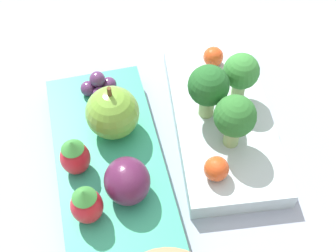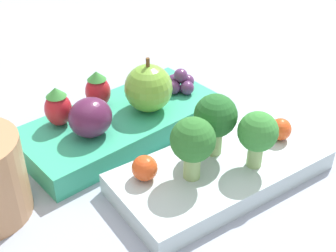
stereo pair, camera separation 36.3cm
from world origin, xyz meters
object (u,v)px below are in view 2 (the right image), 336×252
at_px(bento_box_savoury, 221,171).
at_px(cherry_tomato_1, 280,129).
at_px(grape_cluster, 180,83).
at_px(apple, 148,88).
at_px(bento_box_fruit, 122,124).
at_px(plum, 90,117).
at_px(broccoli_floret_0, 258,134).
at_px(broccoli_floret_2, 215,118).
at_px(broccoli_floret_1, 193,142).
at_px(cherry_tomato_0, 145,168).
at_px(strawberry_0, 58,107).
at_px(strawberry_1, 98,90).

height_order(bento_box_savoury, cherry_tomato_1, cherry_tomato_1).
bearing_deg(grape_cluster, apple, 7.14).
bearing_deg(bento_box_fruit, bento_box_savoury, 100.92).
relative_size(bento_box_fruit, plum, 5.03).
relative_size(broccoli_floret_0, apple, 0.93).
bearing_deg(bento_box_savoury, broccoli_floret_2, -111.06).
relative_size(broccoli_floret_2, cherry_tomato_1, 2.78).
xyz_separation_m(apple, grape_cluster, (-0.05, -0.01, -0.02)).
height_order(bento_box_fruit, broccoli_floret_1, broccoli_floret_1).
bearing_deg(apple, cherry_tomato_0, 48.12).
bearing_deg(cherry_tomato_0, bento_box_fruit, -115.22).
xyz_separation_m(plum, grape_cluster, (-0.12, -0.01, -0.01)).
bearing_deg(broccoli_floret_2, bento_box_fruit, -74.19).
height_order(broccoli_floret_1, plum, broccoli_floret_1).
bearing_deg(cherry_tomato_1, broccoli_floret_0, 11.23).
height_order(broccoli_floret_2, apple, apple).
relative_size(bento_box_fruit, grape_cluster, 5.83).
bearing_deg(bento_box_savoury, broccoli_floret_1, -7.00).
bearing_deg(cherry_tomato_0, broccoli_floret_0, 148.94).
relative_size(apple, grape_cluster, 1.59).
height_order(broccoli_floret_1, cherry_tomato_1, broccoli_floret_1).
xyz_separation_m(broccoli_floret_0, broccoli_floret_1, (0.05, -0.03, 0.00)).
height_order(broccoli_floret_0, broccoli_floret_1, broccoli_floret_1).
bearing_deg(bento_box_fruit, apple, 157.59).
distance_m(bento_box_savoury, strawberry_0, 0.17).
bearing_deg(plum, broccoli_floret_1, 106.95).
height_order(cherry_tomato_1, plum, plum).
relative_size(broccoli_floret_0, cherry_tomato_1, 2.51).
xyz_separation_m(cherry_tomato_1, strawberry_1, (0.10, -0.16, 0.01)).
relative_size(bento_box_fruit, broccoli_floret_1, 3.62).
distance_m(broccoli_floret_1, grape_cluster, 0.15).
relative_size(bento_box_fruit, broccoli_floret_0, 3.93).
bearing_deg(plum, strawberry_1, -132.17).
height_order(broccoli_floret_0, cherry_tomato_0, broccoli_floret_0).
bearing_deg(cherry_tomato_1, strawberry_0, -46.45).
height_order(cherry_tomato_1, strawberry_0, strawberry_0).
relative_size(strawberry_1, plum, 0.96).
distance_m(bento_box_fruit, grape_cluster, 0.08).
bearing_deg(broccoli_floret_1, cherry_tomato_1, 171.39).
distance_m(broccoli_floret_2, strawberry_1, 0.14).
bearing_deg(broccoli_floret_0, broccoli_floret_2, -70.76).
bearing_deg(cherry_tomato_1, broccoli_floret_2, -23.53).
bearing_deg(strawberry_0, bento_box_savoury, 118.62).
relative_size(strawberry_0, grape_cluster, 1.12).
bearing_deg(bento_box_fruit, strawberry_1, -75.71).
bearing_deg(strawberry_0, grape_cluster, 167.12).
height_order(bento_box_savoury, cherry_tomato_0, cherry_tomato_0).
xyz_separation_m(bento_box_fruit, grape_cluster, (-0.08, 0.01, 0.02)).
xyz_separation_m(cherry_tomato_0, apple, (-0.07, -0.08, 0.02)).
relative_size(broccoli_floret_1, cherry_tomato_1, 2.72).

